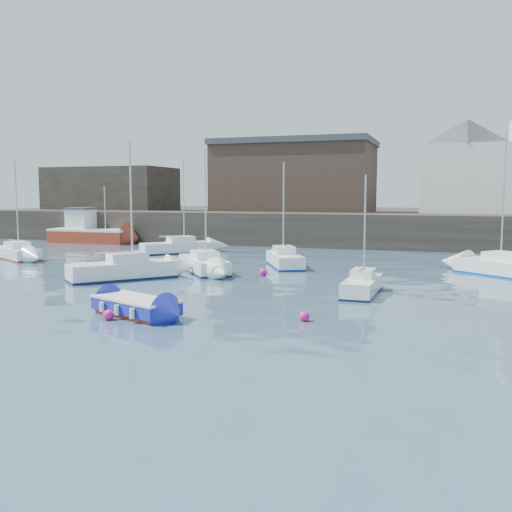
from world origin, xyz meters
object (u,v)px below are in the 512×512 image
(sailboat_a, at_px, (123,270))
(buoy_near, at_px, (109,320))
(buoy_mid, at_px, (304,321))
(sailboat_b, at_px, (204,264))
(fishing_boat, at_px, (90,232))
(sailboat_h, at_px, (178,247))
(sailboat_e, at_px, (16,252))
(buoy_far, at_px, (263,276))
(blue_dinghy, at_px, (136,306))
(sailboat_d, at_px, (510,268))
(sailboat_c, at_px, (362,285))
(sailboat_f, at_px, (285,259))

(sailboat_a, xyz_separation_m, buoy_near, (5.07, -9.26, -0.54))
(buoy_mid, bearing_deg, sailboat_b, 128.77)
(fishing_boat, xyz_separation_m, sailboat_h, (12.81, -6.47, -0.58))
(sailboat_e, distance_m, sailboat_h, 12.06)
(sailboat_e, relative_size, buoy_far, 16.27)
(blue_dinghy, height_order, buoy_mid, blue_dinghy)
(sailboat_b, relative_size, sailboat_d, 0.90)
(sailboat_d, bearing_deg, buoy_near, -132.05)
(buoy_near, bearing_deg, sailboat_c, 46.27)
(sailboat_a, relative_size, buoy_near, 18.37)
(sailboat_a, height_order, buoy_near, sailboat_a)
(buoy_near, bearing_deg, sailboat_h, 110.23)
(fishing_boat, xyz_separation_m, buoy_near, (21.30, -29.50, -1.07))
(sailboat_b, bearing_deg, sailboat_e, 172.65)
(sailboat_a, distance_m, sailboat_d, 22.16)
(sailboat_b, xyz_separation_m, sailboat_d, (17.61, 3.75, 0.02))
(sailboat_a, distance_m, sailboat_c, 13.41)
(fishing_boat, relative_size, sailboat_d, 1.01)
(sailboat_b, distance_m, buoy_mid, 14.59)
(sailboat_c, distance_m, buoy_mid, 6.67)
(sailboat_d, distance_m, sailboat_e, 33.61)
(sailboat_c, xyz_separation_m, buoy_mid, (-1.23, -6.54, -0.43))
(blue_dinghy, height_order, sailboat_e, sailboat_e)
(sailboat_h, bearing_deg, fishing_boat, 153.21)
(fishing_boat, xyz_separation_m, buoy_mid, (28.40, -27.33, -1.07))
(sailboat_a, relative_size, buoy_far, 17.52)
(blue_dinghy, bearing_deg, sailboat_a, 124.39)
(blue_dinghy, distance_m, fishing_boat, 35.98)
(fishing_boat, xyz_separation_m, sailboat_a, (16.23, -20.24, -0.52))
(sailboat_b, bearing_deg, fishing_boat, 140.36)
(sailboat_e, xyz_separation_m, buoy_near, (17.98, -15.60, -0.47))
(buoy_mid, relative_size, buoy_far, 0.91)
(blue_dinghy, bearing_deg, sailboat_f, 85.26)
(sailboat_f, bearing_deg, buoy_far, -90.49)
(sailboat_a, bearing_deg, sailboat_h, 103.95)
(sailboat_e, relative_size, sailboat_f, 1.05)
(fishing_boat, bearing_deg, sailboat_f, -27.09)
(fishing_boat, xyz_separation_m, buoy_far, (23.25, -16.37, -1.07))
(sailboat_d, bearing_deg, sailboat_h, 166.57)
(sailboat_h, bearing_deg, buoy_mid, -53.23)
(sailboat_e, bearing_deg, sailboat_d, 2.88)
(fishing_boat, height_order, sailboat_b, sailboat_b)
(sailboat_d, xyz_separation_m, buoy_far, (-13.64, -4.15, -0.50))
(fishing_boat, bearing_deg, buoy_near, -54.17)
(sailboat_a, distance_m, sailboat_f, 10.92)
(buoy_near, height_order, buoy_far, buoy_far)
(buoy_near, relative_size, buoy_mid, 1.05)
(buoy_near, bearing_deg, buoy_mid, 17.00)
(fishing_boat, height_order, sailboat_h, sailboat_h)
(sailboat_e, height_order, buoy_mid, sailboat_e)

